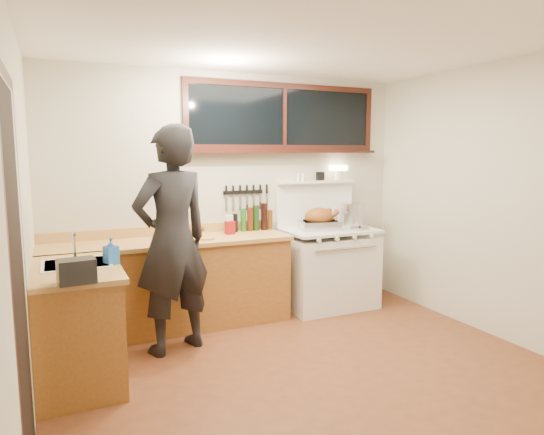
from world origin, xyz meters
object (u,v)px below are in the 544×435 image
vintage_stove (327,266)px  man (172,240)px  cutting_board (191,233)px  roast_turkey (319,220)px

vintage_stove → man: (-1.89, -0.53, 0.53)m
vintage_stove → cutting_board: (-1.58, 0.02, 0.49)m
vintage_stove → roast_turkey: (-0.12, -0.01, 0.53)m
vintage_stove → cutting_board: vintage_stove is taller
man → roast_turkey: man is taller
vintage_stove → man: man is taller
vintage_stove → man: 2.03m
vintage_stove → roast_turkey: size_ratio=3.30×
cutting_board → man: bearing=-119.6°
man → roast_turkey: size_ratio=4.10×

